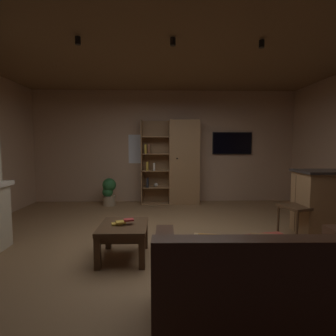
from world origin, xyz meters
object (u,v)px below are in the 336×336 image
potted_floor_plant (109,191)px  wall_mounted_tv (232,143)px  dining_chair (301,202)px  table_book_1 (121,222)px  table_book_0 (117,224)px  bookshelf_cabinet (180,163)px  leather_couch (266,293)px  coffee_table (123,231)px  table_book_2 (129,220)px

potted_floor_plant → wall_mounted_tv: (2.99, 0.45, 1.12)m
dining_chair → potted_floor_plant: 3.99m
table_book_1 → table_book_0: bearing=169.1°
table_book_1 → wall_mounted_tv: bearing=55.6°
bookshelf_cabinet → table_book_0: bookshelf_cabinet is taller
leather_couch → dining_chair: 2.48m
table_book_0 → leather_couch: bearing=-45.5°
potted_floor_plant → table_book_1: bearing=-76.1°
bookshelf_cabinet → potted_floor_plant: bearing=-172.0°
leather_couch → coffee_table: (-1.23, 1.34, 0.03)m
bookshelf_cabinet → dining_chair: bearing=-54.9°
table_book_0 → dining_chair: bearing=15.0°
dining_chair → coffee_table: bearing=-164.7°
potted_floor_plant → wall_mounted_tv: size_ratio=0.66×
coffee_table → wall_mounted_tv: wall_mounted_tv is taller
table_book_0 → dining_chair: dining_chair is taller
bookshelf_cabinet → table_book_2: bearing=-105.6°
table_book_1 → dining_chair: (2.64, 0.73, 0.07)m
table_book_2 → wall_mounted_tv: 4.08m
coffee_table → table_book_1: (-0.03, -0.01, 0.12)m
table_book_0 → coffee_table: bearing=3.9°
potted_floor_plant → wall_mounted_tv: bearing=8.5°
coffee_table → table_book_2: size_ratio=5.78×
table_book_0 → dining_chair: (2.69, 0.72, 0.10)m
table_book_2 → wall_mounted_tv: bearing=56.6°
leather_couch → potted_floor_plant: bearing=115.1°
wall_mounted_tv → bookshelf_cabinet: bearing=-170.9°
leather_couch → wall_mounted_tv: bearing=77.7°
leather_couch → wall_mounted_tv: size_ratio=1.72×
dining_chair → leather_couch: bearing=-123.8°
table_book_1 → table_book_2: 0.10m
table_book_2 → leather_couch: bearing=-49.2°
table_book_2 → coffee_table: bearing=-172.5°
coffee_table → table_book_0: table_book_0 is taller
wall_mounted_tv → dining_chair: bearing=-82.0°
dining_chair → table_book_2: bearing=-164.5°
table_book_1 → table_book_2: (0.10, 0.02, 0.02)m
table_book_0 → wall_mounted_tv: bearing=55.0°
table_book_2 → dining_chair: size_ratio=0.13×
table_book_1 → leather_couch: bearing=-46.4°
bookshelf_cabinet → coffee_table: 3.30m
bookshelf_cabinet → table_book_2: (-0.86, -3.09, -0.51)m
table_book_0 → table_book_1: (0.05, -0.01, 0.02)m
leather_couch → coffee_table: leather_couch is taller
leather_couch → table_book_1: leather_couch is taller
coffee_table → table_book_0: (-0.08, -0.01, 0.10)m
coffee_table → potted_floor_plant: potted_floor_plant is taller
table_book_0 → dining_chair: size_ratio=0.14×
coffee_table → wall_mounted_tv: 4.16m
potted_floor_plant → table_book_2: bearing=-74.2°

